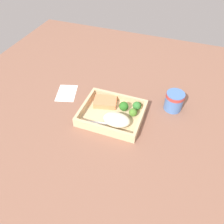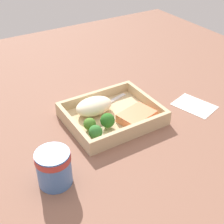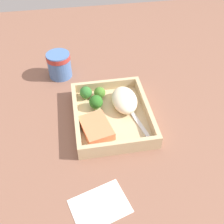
% 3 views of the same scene
% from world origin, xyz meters
% --- Properties ---
extents(ground_plane, '(1.60, 1.60, 0.02)m').
position_xyz_m(ground_plane, '(0.00, 0.00, -0.01)').
color(ground_plane, brown).
extents(takeout_tray, '(0.26, 0.21, 0.01)m').
position_xyz_m(takeout_tray, '(0.00, 0.00, 0.01)').
color(takeout_tray, tan).
rests_on(takeout_tray, ground_plane).
extents(tray_rim, '(0.26, 0.21, 0.03)m').
position_xyz_m(tray_rim, '(0.00, 0.00, 0.03)').
color(tray_rim, tan).
rests_on(tray_rim, takeout_tray).
extents(salmon_fillet, '(0.11, 0.09, 0.02)m').
position_xyz_m(salmon_fillet, '(-0.05, 0.05, 0.02)').
color(salmon_fillet, '#EC7F51').
rests_on(salmon_fillet, takeout_tray).
extents(mashed_potatoes, '(0.11, 0.07, 0.05)m').
position_xyz_m(mashed_potatoes, '(0.04, -0.04, 0.04)').
color(mashed_potatoes, beige).
rests_on(mashed_potatoes, takeout_tray).
extents(broccoli_floret_1, '(0.03, 0.03, 0.04)m').
position_xyz_m(broccoli_floret_1, '(0.08, 0.02, 0.03)').
color(broccoli_floret_1, '#7A9B54').
rests_on(broccoli_floret_1, takeout_tray).
extents(broccoli_floret_2, '(0.04, 0.04, 0.05)m').
position_xyz_m(broccoli_floret_2, '(0.04, 0.04, 0.04)').
color(broccoli_floret_2, '#7C9759').
rests_on(broccoli_floret_2, takeout_tray).
extents(broccoli_floret_3, '(0.04, 0.04, 0.04)m').
position_xyz_m(broccoli_floret_3, '(0.09, 0.06, 0.03)').
color(broccoli_floret_3, '#8AAA5D').
rests_on(broccoli_floret_3, takeout_tray).
extents(fork, '(0.16, 0.05, 0.00)m').
position_xyz_m(fork, '(-0.01, -0.06, 0.01)').
color(fork, silver).
rests_on(fork, takeout_tray).
extents(paper_cup, '(0.08, 0.08, 0.09)m').
position_xyz_m(paper_cup, '(0.23, 0.14, 0.05)').
color(paper_cup, '#4971B0').
rests_on(paper_cup, ground_plane).
extents(receipt_slip, '(0.12, 0.14, 0.00)m').
position_xyz_m(receipt_slip, '(-0.26, 0.07, 0.00)').
color(receipt_slip, white).
rests_on(receipt_slip, ground_plane).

